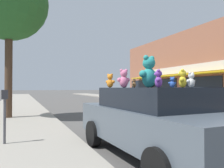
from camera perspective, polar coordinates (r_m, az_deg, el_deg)
The scene contains 15 objects.
sidewalk_near at distance 4.84m, azimuth -25.73°, elevation -17.54°, with size 3.35×90.00×0.13m.
plush_art_car at distance 4.76m, azimuth 11.34°, elevation -9.08°, with size 2.17×4.31×1.45m.
teddy_bear_giant at distance 4.84m, azimuth 9.60°, elevation 3.08°, with size 0.53×0.37×0.70m.
teddy_bear_black at distance 5.08m, azimuth 10.31°, elevation 0.99°, with size 0.26×0.17×0.35m.
teddy_bear_white at distance 4.55m, azimuth 19.98°, elevation 0.96°, with size 0.23×0.15×0.30m.
teddy_bear_pink at distance 4.54m, azimuth 3.08°, elevation 1.41°, with size 0.29×0.18×0.39m.
teddy_bear_cream at distance 5.00m, azimuth 3.35°, elevation 0.59°, with size 0.15×0.21×0.28m.
teddy_bear_purple at distance 4.49m, azimuth 12.01°, elevation 1.33°, with size 0.22×0.27×0.37m.
teddy_bear_blue at distance 4.78m, azimuth 15.46°, elevation 0.42°, with size 0.17×0.12×0.23m.
teddy_bear_yellow at distance 3.95m, azimuth 17.93°, elevation 1.34°, with size 0.21×0.22×0.32m.
teddy_bear_brown at distance 5.57m, azimuth 5.77°, elevation 0.22°, with size 0.16×0.16×0.24m.
teddy_bear_orange at distance 5.16m, azimuth -0.50°, elevation 0.83°, with size 0.21×0.24×0.33m.
parked_car_far_center at distance 13.71m, azimuth 21.44°, elevation -3.66°, with size 2.13×4.70×1.48m.
street_tree at distance 11.41m, azimuth -25.29°, elevation 18.73°, with size 3.44×3.44×6.90m.
parking_meter at distance 5.78m, azimuth -26.24°, elevation -5.95°, with size 0.14×0.10×1.27m.
Camera 1 is at (-6.14, -4.63, 1.45)m, focal length 35.00 mm.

